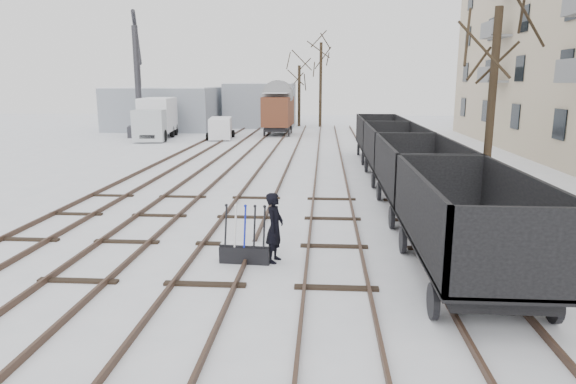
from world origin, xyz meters
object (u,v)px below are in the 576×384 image
panel_van (221,128)px  crane (140,105)px  box_van_wagon (278,110)px  freight_wagon_a (468,242)px  worker (275,228)px  lorry (156,118)px  ground_frame (245,252)px

panel_van → crane: bearing=161.0°
panel_van → box_van_wagon: bearing=32.7°
box_van_wagon → freight_wagon_a: bearing=-74.9°
worker → box_van_wagon: (-2.84, 32.68, 1.23)m
box_van_wagon → panel_van: size_ratio=1.20×
worker → lorry: bearing=36.3°
lorry → crane: crane is taller
worker → crane: crane is taller
ground_frame → worker: (0.75, 0.10, 0.63)m
freight_wagon_a → lorry: 34.36m
worker → lorry: (-12.51, 28.75, 0.78)m
panel_van → ground_frame: bearing=-85.3°
freight_wagon_a → lorry: lorry is taller
freight_wagon_a → crane: bearing=121.1°
freight_wagon_a → panel_van: (-11.79, 30.00, -0.08)m
worker → panel_van: (-7.23, 28.93, -0.02)m
box_van_wagon → panel_van: box_van_wagon is taller
freight_wagon_a → panel_van: 32.23m
lorry → panel_van: (5.28, 0.19, -0.80)m
worker → panel_van: 29.82m
ground_frame → lorry: (-11.76, 28.85, 1.41)m
box_van_wagon → crane: bearing=-165.8°
worker → crane: 33.62m
lorry → panel_van: 5.35m
panel_van → crane: (-7.13, 1.41, 1.81)m
worker → freight_wagon_a: (4.56, -1.06, 0.06)m
ground_frame → worker: worker is taller
ground_frame → freight_wagon_a: size_ratio=0.24×
box_van_wagon → lorry: 10.45m
lorry → panel_van: size_ratio=1.81×
worker → box_van_wagon: 32.83m
crane → panel_van: bearing=-27.6°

